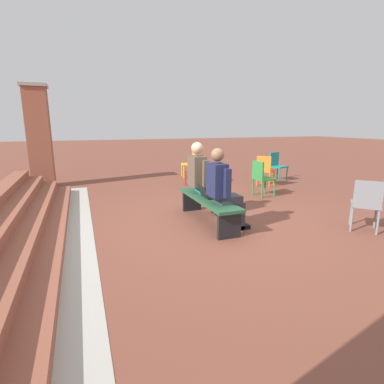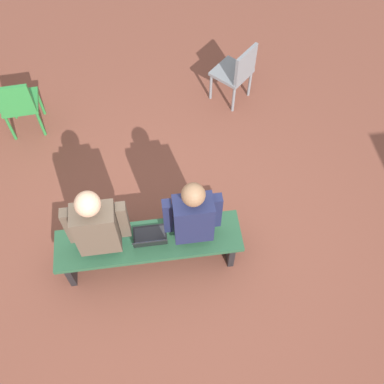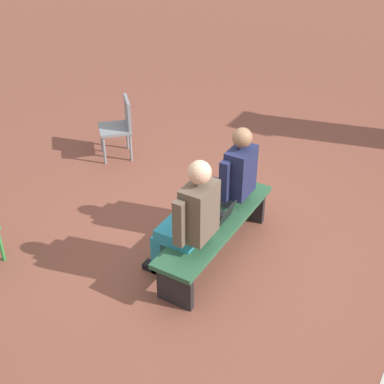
% 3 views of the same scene
% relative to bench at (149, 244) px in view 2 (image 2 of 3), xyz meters
% --- Properties ---
extents(ground_plane, '(60.00, 60.00, 0.00)m').
position_rel_bench_xyz_m(ground_plane, '(-0.16, -0.09, -0.35)').
color(ground_plane, brown).
extents(bench, '(1.80, 0.44, 0.45)m').
position_rel_bench_xyz_m(bench, '(0.00, 0.00, 0.00)').
color(bench, '#285638').
rests_on(bench, ground).
extents(person_student, '(0.53, 0.67, 1.33)m').
position_rel_bench_xyz_m(person_student, '(-0.43, -0.07, 0.36)').
color(person_student, '#383842').
rests_on(person_student, ground).
extents(person_adult, '(0.56, 0.71, 1.37)m').
position_rel_bench_xyz_m(person_adult, '(0.42, -0.07, 0.37)').
color(person_adult, teal).
rests_on(person_adult, ground).
extents(laptop, '(0.32, 0.29, 0.21)m').
position_rel_bench_xyz_m(laptop, '(-0.02, 0.01, 0.15)').
color(laptop, black).
rests_on(laptop, bench).
extents(plastic_chair_near_bench_left, '(0.45, 0.45, 0.84)m').
position_rel_bench_xyz_m(plastic_chair_near_bench_left, '(1.37, -1.97, 0.13)').
color(plastic_chair_near_bench_left, '#2D893D').
rests_on(plastic_chair_near_bench_left, ground).
extents(plastic_chair_mid_courtyard, '(0.59, 0.59, 0.84)m').
position_rel_bench_xyz_m(plastic_chair_mid_courtyard, '(-1.27, -2.17, 0.13)').
color(plastic_chair_mid_courtyard, gray).
rests_on(plastic_chair_mid_courtyard, ground).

